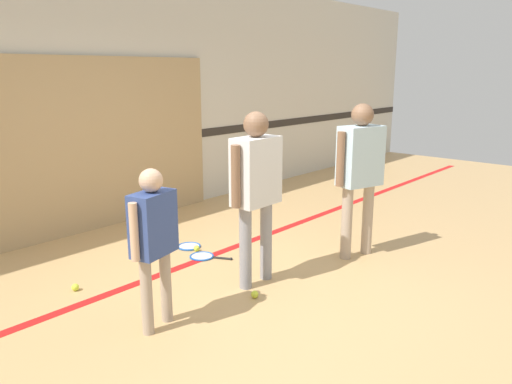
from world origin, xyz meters
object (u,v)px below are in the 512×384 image
(person_instructor, at_px, (256,180))
(person_student_left, at_px, (154,232))
(tennis_ball_near_instructor, at_px, (255,294))
(racket_second_spare, at_px, (187,246))
(racket_spare_on_floor, at_px, (204,256))
(tennis_ball_stray_left, at_px, (75,287))
(person_student_right, at_px, (360,164))
(tennis_ball_by_spare_racket, at_px, (197,248))

(person_instructor, xyz_separation_m, person_student_left, (-1.12, 0.02, -0.21))
(person_instructor, distance_m, tennis_ball_near_instructor, 1.00)
(person_student_left, bearing_deg, racket_second_spare, 28.59)
(racket_spare_on_floor, xyz_separation_m, tennis_ball_stray_left, (-1.33, 0.26, 0.02))
(person_student_right, bearing_deg, person_instructor, 1.82)
(person_student_right, distance_m, tennis_ball_near_instructor, 1.78)
(tennis_ball_by_spare_racket, bearing_deg, tennis_ball_stray_left, 177.32)
(tennis_ball_by_spare_racket, bearing_deg, racket_second_spare, 84.91)
(person_instructor, height_order, person_student_left, person_instructor)
(racket_spare_on_floor, relative_size, tennis_ball_stray_left, 7.30)
(racket_spare_on_floor, bearing_deg, racket_second_spare, 138.96)
(person_student_left, height_order, tennis_ball_by_spare_racket, person_student_left)
(person_instructor, bearing_deg, person_student_right, -15.75)
(person_instructor, xyz_separation_m, tennis_ball_near_instructor, (-0.25, -0.20, -0.95))
(person_instructor, height_order, tennis_ball_stray_left, person_instructor)
(person_instructor, bearing_deg, tennis_ball_near_instructor, -141.07)
(person_student_left, bearing_deg, tennis_ball_stray_left, 81.54)
(racket_second_spare, xyz_separation_m, tennis_ball_by_spare_racket, (-0.02, -0.18, 0.02))
(person_student_right, height_order, tennis_ball_stray_left, person_student_right)
(tennis_ball_near_instructor, bearing_deg, tennis_ball_stray_left, 126.37)
(tennis_ball_near_instructor, distance_m, tennis_ball_stray_left, 1.63)
(racket_spare_on_floor, xyz_separation_m, tennis_ball_near_instructor, (-0.36, -1.05, 0.02))
(person_student_left, height_order, racket_second_spare, person_student_left)
(racket_second_spare, distance_m, tennis_ball_near_instructor, 1.49)
(racket_second_spare, bearing_deg, tennis_ball_near_instructor, 120.74)
(tennis_ball_by_spare_racket, bearing_deg, tennis_ball_near_instructor, -109.40)
(racket_spare_on_floor, bearing_deg, person_student_left, -83.68)
(person_student_right, xyz_separation_m, tennis_ball_by_spare_racket, (-1.05, 1.37, -0.96))
(person_student_right, relative_size, racket_spare_on_floor, 3.35)
(person_student_right, distance_m, tennis_ball_stray_left, 3.00)
(tennis_ball_stray_left, bearing_deg, person_student_right, -30.44)
(racket_spare_on_floor, distance_m, racket_second_spare, 0.38)
(tennis_ball_stray_left, bearing_deg, tennis_ball_by_spare_racket, -2.68)
(tennis_ball_by_spare_racket, bearing_deg, person_student_right, -52.69)
(person_student_left, height_order, person_student_right, person_student_right)
(racket_second_spare, xyz_separation_m, tennis_ball_near_instructor, (-0.45, -1.42, 0.02))
(racket_spare_on_floor, xyz_separation_m, tennis_ball_by_spare_racket, (0.07, 0.19, 0.02))
(racket_second_spare, relative_size, tennis_ball_by_spare_racket, 6.90)
(racket_spare_on_floor, distance_m, tennis_ball_near_instructor, 1.11)
(racket_spare_on_floor, relative_size, racket_second_spare, 1.06)
(person_instructor, height_order, tennis_ball_near_instructor, person_instructor)
(person_student_right, height_order, tennis_ball_by_spare_racket, person_student_right)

